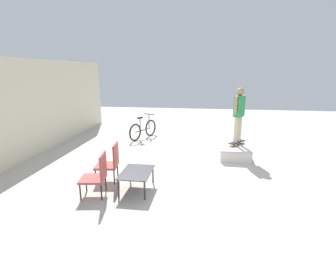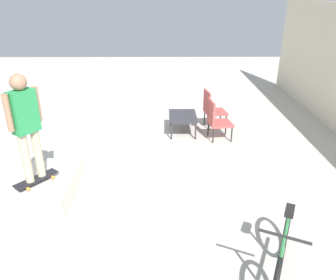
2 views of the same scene
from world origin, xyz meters
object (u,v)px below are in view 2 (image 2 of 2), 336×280
object	(u,v)px
person_skater	(25,120)
coffee_table	(183,117)
bicycle	(282,254)
patio_chair_left	(212,108)
skate_ramp_box	(48,187)
skateboard_on_ramp	(37,179)
patio_chair_right	(216,119)

from	to	relation	value
person_skater	coffee_table	bearing A→B (deg)	172.79
coffee_table	bicycle	world-z (taller)	bicycle
patio_chair_left	skate_ramp_box	bearing A→B (deg)	125.52
bicycle	patio_chair_left	bearing A→B (deg)	-152.80
patio_chair_left	bicycle	bearing A→B (deg)	172.67
skate_ramp_box	skateboard_on_ramp	world-z (taller)	skateboard_on_ramp
skate_ramp_box	skateboard_on_ramp	distance (m)	0.31
person_skater	coffee_table	size ratio (longest dim) A/B	1.73
skate_ramp_box	coffee_table	world-z (taller)	coffee_table
skate_ramp_box	coffee_table	size ratio (longest dim) A/B	1.41
skate_ramp_box	person_skater	distance (m)	1.28
bicycle	patio_chair_right	bearing A→B (deg)	-152.39
skateboard_on_ramp	patio_chair_left	distance (m)	4.69
skate_ramp_box	person_skater	size ratio (longest dim) A/B	0.81
coffee_table	patio_chair_left	bearing A→B (deg)	117.01
bicycle	skateboard_on_ramp	bearing A→B (deg)	-90.23
patio_chair_left	patio_chair_right	xyz separation A→B (m)	(0.81, -0.00, 0.00)
patio_chair_right	skateboard_on_ramp	bearing A→B (deg)	119.69
skateboard_on_ramp	patio_chair_left	world-z (taller)	patio_chair_left
skate_ramp_box	patio_chair_left	world-z (taller)	patio_chair_left
coffee_table	patio_chair_right	xyz separation A→B (m)	(0.42, 0.76, 0.10)
skate_ramp_box	patio_chair_left	size ratio (longest dim) A/B	1.45
person_skater	bicycle	distance (m)	3.98
person_skater	patio_chair_right	bearing A→B (deg)	160.95
skateboard_on_ramp	bicycle	distance (m)	3.83
skate_ramp_box	patio_chair_right	bearing A→B (deg)	126.69
skate_ramp_box	patio_chair_right	size ratio (longest dim) A/B	1.45
skateboard_on_ramp	patio_chair_right	distance (m)	4.15
patio_chair_right	bicycle	xyz separation A→B (m)	(4.18, 0.18, -0.14)
skateboard_on_ramp	patio_chair_right	size ratio (longest dim) A/B	0.73
skate_ramp_box	bicycle	distance (m)	3.83
skateboard_on_ramp	patio_chair_right	bearing A→B (deg)	165.48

